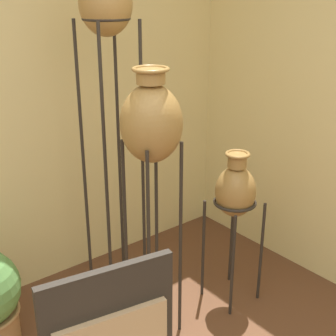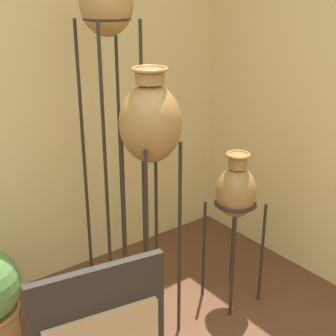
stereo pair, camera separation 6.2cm
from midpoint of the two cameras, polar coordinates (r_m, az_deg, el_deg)
name	(u,v)px [view 1 (the left image)]	position (r m, az deg, el deg)	size (l,w,h in m)	color
vase_stand_tall	(106,16)	(2.69, -8.24, 17.83)	(0.29, 0.29, 2.17)	#28231E
vase_stand_medium	(151,127)	(2.46, -2.76, 5.04)	(0.33, 0.33, 1.61)	#28231E
vase_stand_short	(235,193)	(2.96, 7.62, -3.03)	(0.29, 0.29, 1.04)	#28231E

